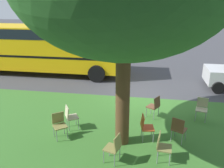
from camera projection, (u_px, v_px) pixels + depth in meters
name	position (u px, v px, depth m)	size (l,w,h in m)	color
ground	(140.00, 96.00, 11.30)	(80.00, 80.00, 0.00)	#424247
grass_verge	(136.00, 131.00, 8.33)	(48.00, 6.00, 0.01)	#3D752D
chair_0	(114.00, 146.00, 6.57)	(0.52, 0.52, 0.88)	olive
chair_1	(70.00, 116.00, 8.31)	(0.58, 0.57, 0.88)	beige
chair_2	(59.00, 123.00, 7.80)	(0.58, 0.58, 0.88)	olive
chair_3	(154.00, 105.00, 9.11)	(0.57, 0.57, 0.88)	brown
chair_4	(145.00, 126.00, 7.64)	(0.48, 0.48, 0.88)	#C64C1E
chair_5	(202.00, 107.00, 8.96)	(0.51, 0.51, 0.88)	beige
chair_6	(178.00, 128.00, 7.51)	(0.56, 0.56, 0.88)	brown
chair_7	(162.00, 145.00, 6.64)	(0.47, 0.46, 0.88)	olive
school_bus	(37.00, 45.00, 14.37)	(10.40, 2.80, 2.88)	yellow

